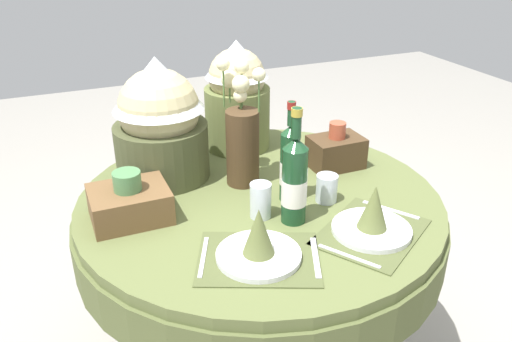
{
  "coord_description": "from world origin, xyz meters",
  "views": [
    {
      "loc": [
        -0.63,
        -1.44,
        1.63
      ],
      "look_at": [
        0.0,
        0.03,
        0.84
      ],
      "focal_mm": 36.86,
      "sensor_mm": 36.0,
      "label": 1
    }
  ],
  "objects_px": {
    "place_setting_left": "(259,245)",
    "gift_tub_back_left": "(159,117)",
    "dining_table": "(259,227)",
    "tumbler_near_left": "(327,188)",
    "wine_bottle_left": "(294,180)",
    "flower_vase": "(242,134)",
    "tumbler_near_right": "(261,200)",
    "woven_basket_side_left": "(130,202)",
    "woven_basket_side_right": "(336,151)",
    "place_setting_right": "(373,219)",
    "gift_tub_back_centre": "(237,92)",
    "wine_bottle_centre": "(290,163)"
  },
  "relations": [
    {
      "from": "gift_tub_back_centre",
      "to": "wine_bottle_centre",
      "type": "bearing_deg",
      "value": -90.42
    },
    {
      "from": "wine_bottle_left",
      "to": "woven_basket_side_left",
      "type": "height_order",
      "value": "wine_bottle_left"
    },
    {
      "from": "place_setting_left",
      "to": "wine_bottle_centre",
      "type": "relative_size",
      "value": 1.21
    },
    {
      "from": "flower_vase",
      "to": "gift_tub_back_centre",
      "type": "xyz_separation_m",
      "value": [
        0.1,
        0.3,
        0.05
      ]
    },
    {
      "from": "gift_tub_back_left",
      "to": "wine_bottle_centre",
      "type": "bearing_deg",
      "value": -44.39
    },
    {
      "from": "place_setting_right",
      "to": "tumbler_near_right",
      "type": "height_order",
      "value": "place_setting_right"
    },
    {
      "from": "wine_bottle_left",
      "to": "gift_tub_back_left",
      "type": "xyz_separation_m",
      "value": [
        -0.3,
        0.47,
        0.09
      ]
    },
    {
      "from": "tumbler_near_left",
      "to": "gift_tub_back_centre",
      "type": "distance_m",
      "value": 0.59
    },
    {
      "from": "place_setting_right",
      "to": "wine_bottle_left",
      "type": "relative_size",
      "value": 1.14
    },
    {
      "from": "tumbler_near_right",
      "to": "woven_basket_side_left",
      "type": "distance_m",
      "value": 0.41
    },
    {
      "from": "gift_tub_back_centre",
      "to": "woven_basket_side_right",
      "type": "height_order",
      "value": "gift_tub_back_centre"
    },
    {
      "from": "gift_tub_back_left",
      "to": "gift_tub_back_centre",
      "type": "relative_size",
      "value": 1.01
    },
    {
      "from": "gift_tub_back_left",
      "to": "woven_basket_side_right",
      "type": "distance_m",
      "value": 0.66
    },
    {
      "from": "place_setting_right",
      "to": "wine_bottle_left",
      "type": "height_order",
      "value": "wine_bottle_left"
    },
    {
      "from": "gift_tub_back_centre",
      "to": "gift_tub_back_left",
      "type": "bearing_deg",
      "value": -156.94
    },
    {
      "from": "flower_vase",
      "to": "tumbler_near_left",
      "type": "bearing_deg",
      "value": -49.49
    },
    {
      "from": "flower_vase",
      "to": "woven_basket_side_left",
      "type": "bearing_deg",
      "value": -166.44
    },
    {
      "from": "tumbler_near_left",
      "to": "wine_bottle_centre",
      "type": "bearing_deg",
      "value": 151.23
    },
    {
      "from": "tumbler_near_left",
      "to": "woven_basket_side_left",
      "type": "xyz_separation_m",
      "value": [
        -0.62,
        0.14,
        0.01
      ]
    },
    {
      "from": "place_setting_right",
      "to": "gift_tub_back_centre",
      "type": "bearing_deg",
      "value": 99.79
    },
    {
      "from": "flower_vase",
      "to": "gift_tub_back_left",
      "type": "xyz_separation_m",
      "value": [
        -0.25,
        0.15,
        0.05
      ]
    },
    {
      "from": "tumbler_near_left",
      "to": "dining_table",
      "type": "bearing_deg",
      "value": 148.27
    },
    {
      "from": "place_setting_right",
      "to": "woven_basket_side_left",
      "type": "bearing_deg",
      "value": 150.54
    },
    {
      "from": "dining_table",
      "to": "gift_tub_back_left",
      "type": "height_order",
      "value": "gift_tub_back_left"
    },
    {
      "from": "dining_table",
      "to": "flower_vase",
      "type": "bearing_deg",
      "value": 96.85
    },
    {
      "from": "flower_vase",
      "to": "gift_tub_back_left",
      "type": "height_order",
      "value": "same"
    },
    {
      "from": "wine_bottle_left",
      "to": "tumbler_near_left",
      "type": "height_order",
      "value": "wine_bottle_left"
    },
    {
      "from": "tumbler_near_right",
      "to": "woven_basket_side_right",
      "type": "xyz_separation_m",
      "value": [
        0.41,
        0.23,
        0.01
      ]
    },
    {
      "from": "woven_basket_side_left",
      "to": "gift_tub_back_left",
      "type": "bearing_deg",
      "value": 56.24
    },
    {
      "from": "dining_table",
      "to": "gift_tub_back_left",
      "type": "xyz_separation_m",
      "value": [
        -0.26,
        0.28,
        0.36
      ]
    },
    {
      "from": "flower_vase",
      "to": "gift_tub_back_left",
      "type": "relative_size",
      "value": 1.0
    },
    {
      "from": "place_setting_right",
      "to": "flower_vase",
      "type": "distance_m",
      "value": 0.54
    },
    {
      "from": "tumbler_near_left",
      "to": "gift_tub_back_left",
      "type": "height_order",
      "value": "gift_tub_back_left"
    },
    {
      "from": "gift_tub_back_left",
      "to": "woven_basket_side_left",
      "type": "height_order",
      "value": "gift_tub_back_left"
    },
    {
      "from": "wine_bottle_left",
      "to": "place_setting_left",
      "type": "bearing_deg",
      "value": -141.15
    },
    {
      "from": "place_setting_left",
      "to": "wine_bottle_left",
      "type": "xyz_separation_m",
      "value": [
        0.18,
        0.15,
        0.09
      ]
    },
    {
      "from": "tumbler_near_right",
      "to": "tumbler_near_left",
      "type": "bearing_deg",
      "value": 1.64
    },
    {
      "from": "tumbler_near_right",
      "to": "woven_basket_side_left",
      "type": "relative_size",
      "value": 0.48
    },
    {
      "from": "wine_bottle_centre",
      "to": "dining_table",
      "type": "bearing_deg",
      "value": 144.61
    },
    {
      "from": "place_setting_left",
      "to": "gift_tub_back_left",
      "type": "height_order",
      "value": "gift_tub_back_left"
    },
    {
      "from": "dining_table",
      "to": "wine_bottle_left",
      "type": "relative_size",
      "value": 3.38
    },
    {
      "from": "dining_table",
      "to": "place_setting_left",
      "type": "relative_size",
      "value": 3.03
    },
    {
      "from": "woven_basket_side_left",
      "to": "tumbler_near_left",
      "type": "bearing_deg",
      "value": -12.76
    },
    {
      "from": "gift_tub_back_left",
      "to": "wine_bottle_left",
      "type": "bearing_deg",
      "value": -57.68
    },
    {
      "from": "woven_basket_side_left",
      "to": "woven_basket_side_right",
      "type": "distance_m",
      "value": 0.79
    },
    {
      "from": "flower_vase",
      "to": "woven_basket_side_left",
      "type": "height_order",
      "value": "flower_vase"
    },
    {
      "from": "gift_tub_back_centre",
      "to": "dining_table",
      "type": "bearing_deg",
      "value": -101.4
    },
    {
      "from": "flower_vase",
      "to": "woven_basket_side_right",
      "type": "bearing_deg",
      "value": -3.5
    },
    {
      "from": "dining_table",
      "to": "tumbler_near_left",
      "type": "xyz_separation_m",
      "value": [
        0.19,
        -0.12,
        0.17
      ]
    },
    {
      "from": "place_setting_left",
      "to": "gift_tub_back_centre",
      "type": "height_order",
      "value": "gift_tub_back_centre"
    }
  ]
}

